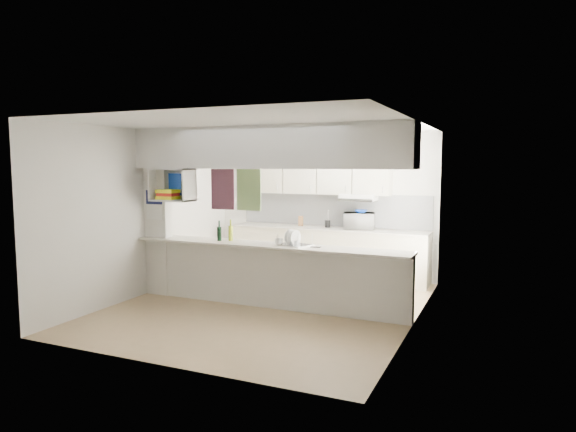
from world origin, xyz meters
The scene contains 16 objects.
floor centered at (0.00, 0.00, 0.00)m, with size 4.80×4.80×0.00m, color tan.
ceiling centered at (0.00, 0.00, 2.60)m, with size 4.80×4.80×0.00m, color white.
wall_back centered at (0.00, 2.40, 1.30)m, with size 4.20×4.20×0.00m, color silver.
wall_left centered at (-2.10, 0.00, 1.30)m, with size 4.80×4.80×0.00m, color silver.
wall_right centered at (2.10, 0.00, 1.30)m, with size 4.80×4.80×0.00m, color silver.
servery_partition centered at (-0.17, 0.00, 1.66)m, with size 4.20×0.50×2.60m.
cubby_shelf centered at (-1.57, -0.06, 1.71)m, with size 0.65×0.35×0.50m.
kitchen_run centered at (0.16, 2.14, 0.83)m, with size 3.60×0.63×2.24m.
microwave centered at (0.77, 2.14, 1.07)m, with size 0.53×0.36×0.29m, color white.
bowl centered at (0.81, 2.10, 1.24)m, with size 0.22×0.22×0.05m, color #0E339C.
dish_rack centered at (0.41, 0.06, 1.01)m, with size 0.50×0.44×0.23m.
cup centered at (0.22, -0.07, 0.98)m, with size 0.12×0.12×0.09m, color white.
wine_bottles centered at (-0.71, 0.04, 1.04)m, with size 0.22×0.15×0.32m.
plastic_tubs centered at (0.42, 0.08, 0.95)m, with size 0.49×0.18×0.07m.
utensil_jar centered at (0.18, 2.15, 0.99)m, with size 0.10×0.10×0.14m, color black.
knife_block centered at (-0.36, 2.18, 1.01)m, with size 0.09×0.07×0.18m, color brown.
Camera 1 is at (3.19, -6.57, 2.08)m, focal length 32.00 mm.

